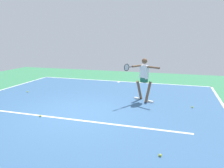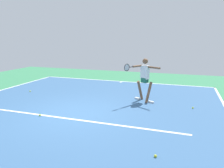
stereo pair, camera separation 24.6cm
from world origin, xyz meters
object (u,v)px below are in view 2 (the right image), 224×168
at_px(tennis_ball_centre_court, 40,115).
at_px(tennis_player, 144,77).
at_px(tennis_ball_by_baseline, 193,108).
at_px(tennis_ball_by_sideline, 30,91).
at_px(tennis_ball_far_corner, 155,156).

bearing_deg(tennis_ball_centre_court, tennis_player, -135.92).
bearing_deg(tennis_ball_by_baseline, tennis_player, -11.31).
distance_m(tennis_player, tennis_ball_by_sideline, 5.76).
bearing_deg(tennis_ball_far_corner, tennis_ball_centre_court, -18.48).
height_order(tennis_ball_centre_court, tennis_ball_by_sideline, same).
distance_m(tennis_player, tennis_ball_far_corner, 4.56).
bearing_deg(tennis_ball_far_corner, tennis_player, -75.87).
xyz_separation_m(tennis_player, tennis_ball_by_baseline, (-1.95, 0.39, -1.02)).
bearing_deg(tennis_ball_by_sideline, tennis_ball_far_corner, 148.71).
height_order(tennis_ball_by_baseline, tennis_ball_far_corner, same).
relative_size(tennis_player, tennis_ball_centre_court, 27.67).
bearing_deg(tennis_ball_centre_court, tennis_ball_by_sideline, -45.96).
bearing_deg(tennis_ball_by_sideline, tennis_ball_centre_court, 134.04).
bearing_deg(tennis_ball_far_corner, tennis_ball_by_sideline, -31.29).
xyz_separation_m(tennis_player, tennis_ball_far_corner, (-1.08, 4.31, -1.02)).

